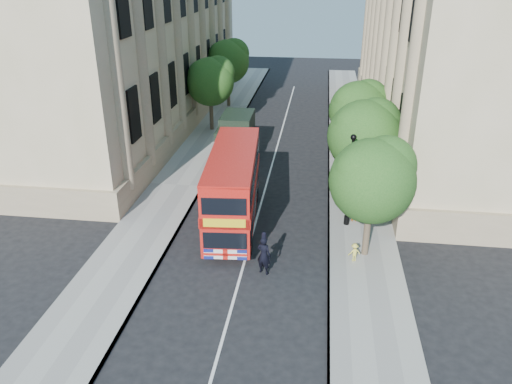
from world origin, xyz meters
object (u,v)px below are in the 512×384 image
at_px(box_van, 236,138).
at_px(police_constable, 264,255).
at_px(lamp_post, 350,184).
at_px(double_decker_bus, 233,186).
at_px(woman_pedestrian, 365,200).

xyz_separation_m(box_van, police_constable, (3.83, -14.92, -0.56)).
relative_size(lamp_post, double_decker_bus, 0.57).
bearing_deg(lamp_post, double_decker_bus, -175.43).
relative_size(police_constable, woman_pedestrian, 1.04).
distance_m(lamp_post, woman_pedestrian, 2.21).
bearing_deg(woman_pedestrian, police_constable, 28.85).
distance_m(lamp_post, police_constable, 6.68).
bearing_deg(lamp_post, box_van, 128.56).
xyz_separation_m(lamp_post, box_van, (-7.79, 9.77, -0.99)).
height_order(lamp_post, police_constable, lamp_post).
height_order(box_van, woman_pedestrian, box_van).
distance_m(police_constable, woman_pedestrian, 8.15).
xyz_separation_m(double_decker_bus, box_van, (-1.61, 10.27, -0.75)).
xyz_separation_m(double_decker_bus, police_constable, (2.22, -4.65, -1.31)).
distance_m(double_decker_bus, woman_pedestrian, 7.50).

